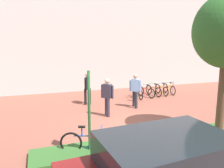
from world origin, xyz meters
The scene contains 10 objects.
ground_plane centered at (0.00, 0.00, 0.00)m, with size 60.00×60.00×0.00m, color brown.
building_facade centered at (0.00, 7.55, 5.00)m, with size 28.00×1.20×10.00m, color silver.
planter_strip centered at (-0.08, -2.04, 0.08)m, with size 7.00×1.10×0.16m, color #336028.
parking_sign_post centered at (-1.88, -2.04, 1.62)m, with size 0.12×0.36×2.48m.
bike_at_sign centered at (-1.91, -1.98, 0.35)m, with size 1.60×0.65×0.86m.
bike_rack_cluster centered at (3.71, 4.06, 0.35)m, with size 3.18×1.94×0.83m.
bollard_steel centered at (2.07, 3.11, 0.45)m, with size 0.16×0.16×0.90m, color #ADADB2.
person_suited_dark centered at (-0.32, 1.16, 0.98)m, with size 0.47×0.45×1.72m.
person_suited_navy centered at (-0.71, 3.44, 0.98)m, with size 0.39×0.57×1.72m.
person_casual_tan centered at (1.47, 2.04, 0.98)m, with size 0.52×0.52×1.72m.
Camera 1 is at (-3.21, -7.91, 3.17)m, focal length 35.07 mm.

